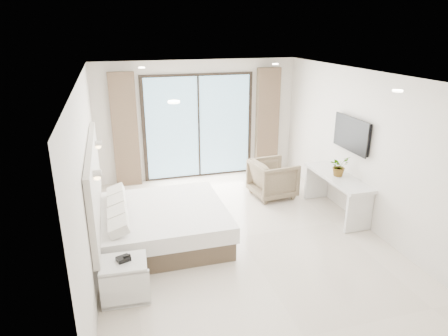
% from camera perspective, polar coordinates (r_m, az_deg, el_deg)
% --- Properties ---
extents(ground, '(6.20, 6.20, 0.00)m').
position_cam_1_polar(ground, '(6.90, 2.19, -9.80)').
color(ground, beige).
rests_on(ground, ground).
extents(room_shell, '(4.62, 6.22, 2.72)m').
position_cam_1_polar(room_shell, '(6.94, -1.21, 4.54)').
color(room_shell, silver).
rests_on(room_shell, ground).
extents(bed, '(2.06, 1.96, 0.71)m').
position_cam_1_polar(bed, '(6.73, -8.97, -7.91)').
color(bed, brown).
rests_on(bed, ground).
extents(nightstand, '(0.62, 0.52, 0.54)m').
position_cam_1_polar(nightstand, '(5.54, -14.01, -15.20)').
color(nightstand, silver).
rests_on(nightstand, ground).
extents(phone, '(0.20, 0.18, 0.05)m').
position_cam_1_polar(phone, '(5.40, -14.18, -12.46)').
color(phone, black).
rests_on(phone, nightstand).
extents(console_desk, '(0.52, 1.67, 0.77)m').
position_cam_1_polar(console_desk, '(7.77, 15.83, -2.44)').
color(console_desk, silver).
rests_on(console_desk, ground).
extents(plant, '(0.43, 0.46, 0.29)m').
position_cam_1_polar(plant, '(7.65, 16.09, -0.02)').
color(plant, '#33662D').
rests_on(plant, console_desk).
extents(armchair, '(0.86, 0.91, 0.85)m').
position_cam_1_polar(armchair, '(8.36, 7.00, -1.27)').
color(armchair, '#7E6B53').
rests_on(armchair, ground).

